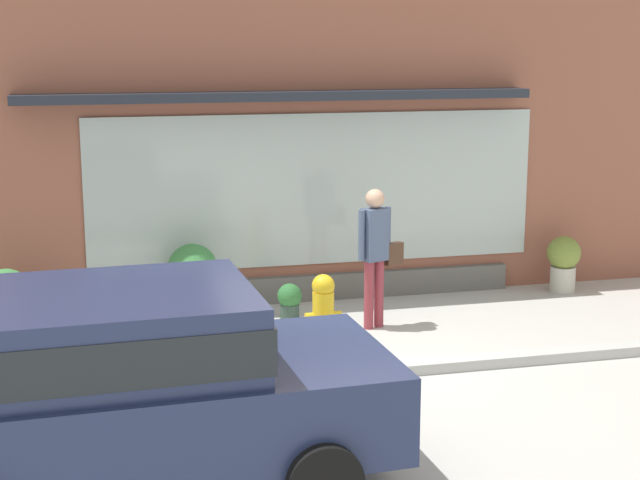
# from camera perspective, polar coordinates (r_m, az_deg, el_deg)

# --- Properties ---
(ground_plane) EXTENTS (60.00, 60.00, 0.00)m
(ground_plane) POSITION_cam_1_polar(r_m,az_deg,el_deg) (10.67, 0.93, -7.80)
(ground_plane) COLOR #B2AFA8
(curb_strip) EXTENTS (14.00, 0.24, 0.12)m
(curb_strip) POSITION_cam_1_polar(r_m,az_deg,el_deg) (10.47, 1.21, -7.85)
(curb_strip) COLOR #B2B2AD
(curb_strip) RESTS_ON ground_plane
(storefront) EXTENTS (14.00, 0.81, 5.29)m
(storefront) POSITION_cam_1_polar(r_m,az_deg,el_deg) (13.19, -2.57, 7.50)
(storefront) COLOR #935642
(storefront) RESTS_ON ground_plane
(fire_hydrant) EXTENTS (0.43, 0.40, 0.90)m
(fire_hydrant) POSITION_cam_1_polar(r_m,az_deg,el_deg) (11.30, 0.19, -4.31)
(fire_hydrant) COLOR gold
(fire_hydrant) RESTS_ON ground_plane
(pedestrian_with_handbag) EXTENTS (0.64, 0.32, 1.76)m
(pedestrian_with_handbag) POSITION_cam_1_polar(r_m,az_deg,el_deg) (12.04, 3.30, -0.41)
(pedestrian_with_handbag) COLOR #8E333D
(pedestrian_with_handbag) RESTS_ON ground_plane
(parked_car_navy) EXTENTS (4.19, 2.22, 1.65)m
(parked_car_navy) POSITION_cam_1_polar(r_m,az_deg,el_deg) (7.95, -11.30, -8.00)
(parked_car_navy) COLOR navy
(parked_car_navy) RESTS_ON ground_plane
(potted_plant_corner_tall) EXTENTS (0.61, 0.61, 0.83)m
(potted_plant_corner_tall) POSITION_cam_1_polar(r_m,az_deg,el_deg) (12.43, -17.91, -3.28)
(potted_plant_corner_tall) COLOR #B7B2A3
(potted_plant_corner_tall) RESTS_ON ground_plane
(potted_plant_window_left) EXTENTS (0.47, 0.47, 0.81)m
(potted_plant_window_left) POSITION_cam_1_polar(r_m,az_deg,el_deg) (14.27, 14.11, -1.20)
(potted_plant_window_left) COLOR #B7B2A3
(potted_plant_window_left) RESTS_ON ground_plane
(potted_plant_low_front) EXTENTS (0.32, 0.32, 0.47)m
(potted_plant_low_front) POSITION_cam_1_polar(r_m,az_deg,el_deg) (12.55, -1.80, -3.54)
(potted_plant_low_front) COLOR #33473D
(potted_plant_low_front) RESTS_ON ground_plane
(potted_plant_trailing_edge) EXTENTS (0.65, 0.65, 0.96)m
(potted_plant_trailing_edge) POSITION_cam_1_polar(r_m,az_deg,el_deg) (12.72, -7.49, -2.09)
(potted_plant_trailing_edge) COLOR #B7B2A3
(potted_plant_trailing_edge) RESTS_ON ground_plane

